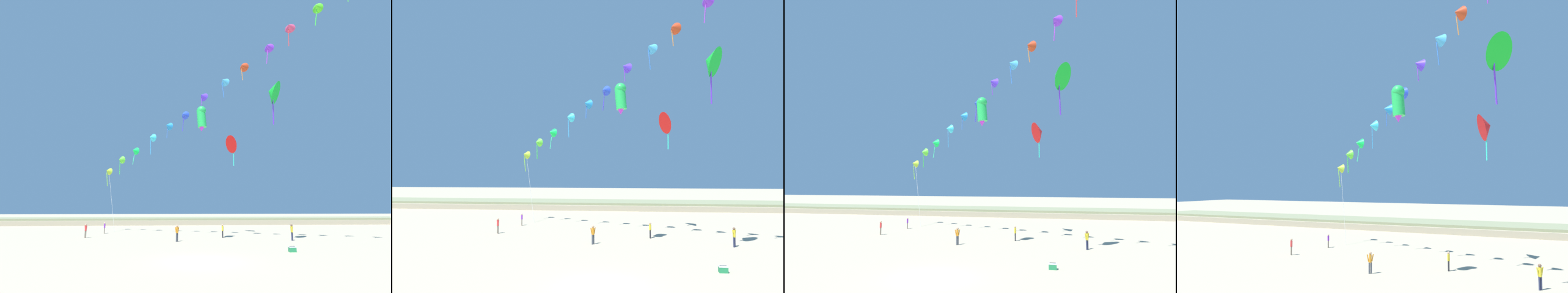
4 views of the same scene
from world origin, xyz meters
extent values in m
cube|color=tan|center=(0.00, 43.30, 0.44)|extent=(120.00, 9.99, 0.89)
cube|color=gray|center=(0.00, 43.30, 1.01)|extent=(120.00, 8.49, 0.51)
cylinder|color=#726656|center=(-12.24, 16.20, 0.41)|extent=(0.12, 0.12, 0.81)
cylinder|color=#726656|center=(-12.14, 16.09, 0.41)|extent=(0.12, 0.12, 0.81)
cylinder|color=red|center=(-12.19, 16.14, 1.10)|extent=(0.21, 0.21, 0.58)
cylinder|color=red|center=(-12.32, 16.28, 1.15)|extent=(0.19, 0.20, 0.55)
cylinder|color=red|center=(-12.06, 16.01, 1.15)|extent=(0.19, 0.20, 0.55)
sphere|color=tan|center=(-12.19, 16.14, 1.51)|extent=(0.22, 0.22, 0.22)
cylinder|color=#726656|center=(-11.25, 21.68, 0.37)|extent=(0.11, 0.11, 0.75)
cylinder|color=#726656|center=(-11.29, 21.81, 0.37)|extent=(0.11, 0.11, 0.75)
cylinder|color=purple|center=(-11.27, 21.74, 1.01)|extent=(0.20, 0.20, 0.53)
cylinder|color=purple|center=(-11.22, 21.58, 1.05)|extent=(0.12, 0.19, 0.50)
cylinder|color=purple|center=(-11.32, 21.91, 1.05)|extent=(0.12, 0.19, 0.50)
sphere|color=beige|center=(-11.27, 21.74, 1.38)|extent=(0.20, 0.20, 0.20)
cylinder|color=black|center=(3.77, 15.31, 0.39)|extent=(0.11, 0.11, 0.79)
cylinder|color=black|center=(3.78, 15.18, 0.39)|extent=(0.11, 0.11, 0.79)
cylinder|color=yellow|center=(3.78, 15.25, 1.06)|extent=(0.21, 0.21, 0.56)
cylinder|color=yellow|center=(3.76, 15.42, 1.11)|extent=(0.10, 0.19, 0.53)
cylinder|color=yellow|center=(3.80, 15.07, 1.11)|extent=(0.10, 0.19, 0.53)
sphere|color=tan|center=(3.78, 15.25, 1.45)|extent=(0.21, 0.21, 0.21)
cylinder|color=#474C56|center=(-1.52, 11.80, 0.43)|extent=(0.13, 0.13, 0.86)
cylinder|color=#474C56|center=(-1.63, 11.69, 0.43)|extent=(0.13, 0.13, 0.86)
cylinder|color=orange|center=(-1.58, 11.74, 1.17)|extent=(0.23, 0.23, 0.61)
cylinder|color=orange|center=(-1.44, 11.88, 1.21)|extent=(0.21, 0.20, 0.58)
cylinder|color=orange|center=(-1.72, 11.61, 1.21)|extent=(0.21, 0.20, 0.58)
sphere|color=tan|center=(-1.58, 11.74, 1.59)|extent=(0.23, 0.23, 0.23)
cylinder|color=#282D4C|center=(10.73, 11.81, 0.43)|extent=(0.13, 0.13, 0.86)
cylinder|color=#282D4C|center=(10.84, 11.92, 0.43)|extent=(0.13, 0.13, 0.86)
cylinder|color=yellow|center=(10.78, 11.86, 1.17)|extent=(0.23, 0.23, 0.61)
cylinder|color=yellow|center=(10.65, 11.72, 1.22)|extent=(0.20, 0.21, 0.58)
cylinder|color=yellow|center=(10.92, 12.01, 1.22)|extent=(0.20, 0.21, 0.58)
sphere|color=brown|center=(10.78, 11.86, 1.60)|extent=(0.23, 0.23, 0.23)
cone|color=#A3CF30|center=(-12.05, 25.65, 8.87)|extent=(1.40, 1.35, 1.20)
cylinder|color=#8CE539|center=(-12.16, 25.74, 7.61)|extent=(0.25, 0.20, 2.08)
cone|color=#58DF34|center=(-9.89, 23.77, 10.36)|extent=(1.32, 1.21, 1.12)
cylinder|color=#39E53D|center=(-10.00, 23.86, 9.17)|extent=(0.09, 0.21, 1.93)
cone|color=#11E950|center=(-7.67, 22.01, 11.43)|extent=(1.36, 1.32, 1.16)
cylinder|color=#39E595|center=(-7.79, 22.11, 10.31)|extent=(0.27, 0.26, 1.80)
cone|color=#33C8E9|center=(-5.16, 20.19, 12.99)|extent=(1.30, 1.26, 1.11)
cylinder|color=#399DE5|center=(-5.28, 20.29, 11.69)|extent=(0.17, 0.15, 2.17)
cone|color=#1F83D1|center=(-2.88, 18.53, 14.26)|extent=(1.35, 1.35, 1.17)
cylinder|color=#3971E5|center=(-3.00, 18.62, 13.32)|extent=(0.14, 0.22, 1.44)
cone|color=blue|center=(-0.78, 16.91, 15.37)|extent=(1.30, 1.19, 1.10)
cylinder|color=#4439E5|center=(-0.90, 17.01, 14.16)|extent=(0.28, 0.31, 1.96)
cone|color=#5631F2|center=(1.49, 15.06, 17.30)|extent=(1.41, 1.42, 1.21)
cylinder|color=#8339E5|center=(1.37, 15.15, 16.46)|extent=(0.15, 0.16, 1.24)
cone|color=#42A8EB|center=(3.88, 12.85, 18.44)|extent=(1.44, 1.41, 1.23)
cylinder|color=#3978E5|center=(3.76, 12.94, 17.29)|extent=(0.25, 0.17, 1.87)
cone|color=red|center=(5.86, 11.17, 19.61)|extent=(1.31, 1.26, 1.11)
cylinder|color=orange|center=(5.74, 11.26, 18.68)|extent=(0.21, 0.17, 1.43)
cylinder|color=silver|center=(-11.16, 24.98, 4.36)|extent=(1.57, 1.44, 8.73)
cone|color=red|center=(6.24, 20.01, 12.22)|extent=(2.31, 2.89, 2.66)
cone|color=#2DE5C2|center=(6.24, 20.01, 12.24)|extent=(1.32, 1.61, 1.48)
cylinder|color=#2DE5C2|center=(6.24, 20.01, 10.48)|extent=(0.14, 0.24, 2.73)
cone|color=#11C624|center=(8.57, 9.37, 15.83)|extent=(2.75, 3.09, 2.71)
cone|color=#642DE5|center=(8.57, 9.37, 15.85)|extent=(1.56, 1.72, 1.51)
cylinder|color=#642DE5|center=(8.57, 9.37, 13.83)|extent=(0.19, 0.54, 3.20)
cylinder|color=green|center=(1.01, 11.30, 13.25)|extent=(1.48, 1.42, 2.10)
sphere|color=green|center=(1.01, 11.30, 14.16)|extent=(1.02, 1.02, 1.02)
cone|color=#D12DE5|center=(1.01, 11.30, 12.14)|extent=(1.19, 1.19, 0.78)
sphere|color=black|center=(1.01, 11.30, 14.45)|extent=(0.21, 0.21, 0.21)
camera|label=1|loc=(-1.83, -21.34, 3.68)|focal=28.00mm
camera|label=2|loc=(1.46, -20.16, 6.58)|focal=32.00mm
camera|label=3|loc=(7.94, -22.24, 6.26)|focal=32.00mm
camera|label=4|loc=(12.27, -18.28, 7.06)|focal=38.00mm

